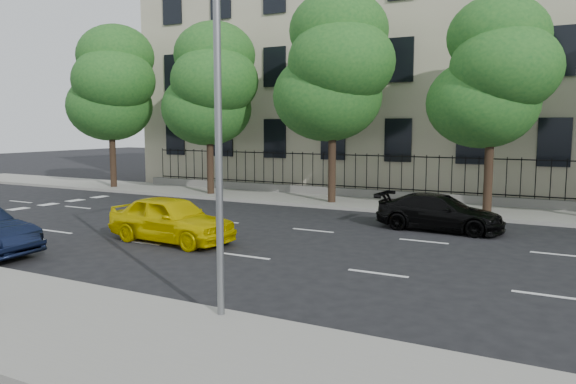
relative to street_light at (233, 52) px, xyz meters
name	(u,v)px	position (x,y,z in m)	size (l,w,h in m)	color
ground	(192,277)	(-2.50, 1.77, -5.15)	(120.00, 120.00, 0.00)	black
near_sidewalk	(59,324)	(-2.50, -2.23, -5.07)	(60.00, 4.00, 0.15)	gray
far_sidewalk	(378,204)	(-2.50, 15.77, -5.07)	(60.00, 4.00, 0.15)	gray
lane_markings	(283,242)	(-2.50, 6.52, -5.14)	(49.60, 4.62, 0.01)	silver
crosswalk	(2,211)	(-16.50, 6.37, -5.14)	(0.50, 12.10, 0.01)	silver
masonry_building	(431,35)	(-2.50, 24.72, 3.87)	(34.60, 12.11, 18.50)	beige
iron_fence	(389,189)	(-2.50, 17.47, -4.50)	(30.00, 0.50, 2.20)	slate
street_light	(233,52)	(0.00, 0.00, 0.00)	(0.25, 3.32, 8.05)	slate
tree_a	(113,84)	(-18.46, 15.13, 0.98)	(5.71, 5.31, 9.39)	#382619
tree_b	(211,85)	(-11.46, 15.13, 0.69)	(5.53, 5.12, 8.97)	#382619
tree_c	(335,67)	(-4.46, 15.13, 1.26)	(5.89, 5.50, 9.80)	#382619
tree_d	(494,73)	(2.54, 15.13, 0.69)	(5.34, 4.94, 8.84)	#382619
yellow_taxi	(171,219)	(-5.69, 4.83, -4.39)	(1.78, 4.43, 1.51)	#DCC500
black_sedan	(440,212)	(1.48, 10.97, -4.50)	(1.83, 4.50, 1.31)	black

